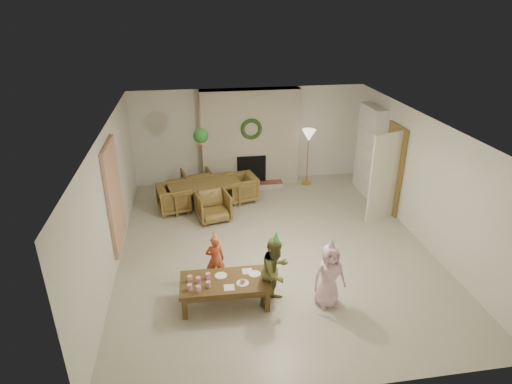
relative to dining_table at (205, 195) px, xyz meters
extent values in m
plane|color=#B7B29E|center=(1.27, -2.07, -0.29)|extent=(7.00, 7.00, 0.00)
plane|color=white|center=(1.27, -2.07, 2.21)|extent=(7.00, 7.00, 0.00)
plane|color=silver|center=(1.27, 1.43, 0.96)|extent=(7.00, 0.00, 7.00)
plane|color=silver|center=(1.27, -5.57, 0.96)|extent=(7.00, 0.00, 7.00)
plane|color=silver|center=(-1.73, -2.07, 0.96)|extent=(0.00, 7.00, 7.00)
plane|color=silver|center=(4.27, -2.07, 0.96)|extent=(0.00, 7.00, 7.00)
cube|color=#502115|center=(1.27, 1.23, 0.96)|extent=(2.50, 0.40, 2.50)
cube|color=#5D2219|center=(1.27, 0.88, -0.23)|extent=(1.60, 0.30, 0.12)
cube|color=black|center=(1.27, 1.05, 0.16)|extent=(0.75, 0.12, 0.75)
torus|color=#1E3E17|center=(1.27, 1.00, 1.26)|extent=(0.54, 0.10, 0.54)
cylinder|color=gold|center=(2.75, 0.93, -0.28)|extent=(0.28, 0.28, 0.03)
cylinder|color=gold|center=(2.75, 0.93, 0.40)|extent=(0.03, 0.03, 1.34)
cone|color=beige|center=(2.75, 0.93, 1.05)|extent=(0.36, 0.36, 0.30)
cube|color=white|center=(4.11, 0.23, 0.81)|extent=(0.30, 1.00, 2.20)
cube|color=white|center=(4.09, 0.23, 0.16)|extent=(0.30, 0.92, 0.03)
cube|color=white|center=(4.09, 0.23, 0.56)|extent=(0.30, 0.92, 0.03)
cube|color=white|center=(4.09, 0.23, 0.96)|extent=(0.30, 0.92, 0.03)
cube|color=white|center=(4.09, 0.23, 1.36)|extent=(0.30, 0.92, 0.03)
cube|color=#B22032|center=(4.07, 0.08, 0.30)|extent=(0.20, 0.40, 0.24)
cube|color=#2A4E9C|center=(4.07, 0.28, 0.70)|extent=(0.20, 0.44, 0.24)
cube|color=#B87827|center=(4.07, 0.13, 1.09)|extent=(0.20, 0.36, 0.22)
cube|color=brown|center=(4.23, -0.87, 0.73)|extent=(0.05, 0.86, 2.04)
cube|color=beige|center=(3.85, -1.25, 0.71)|extent=(0.77, 0.32, 2.00)
cube|color=beige|center=(-1.69, -1.87, 0.96)|extent=(0.06, 1.20, 2.00)
imported|color=brown|center=(0.00, 0.00, 0.00)|extent=(1.82, 1.26, 0.59)
imported|color=brown|center=(0.16, -0.71, 0.03)|extent=(0.83, 0.84, 0.65)
imported|color=brown|center=(-0.16, 0.71, 0.03)|extent=(0.83, 0.84, 0.65)
imported|color=brown|center=(-0.71, -0.16, 0.03)|extent=(0.84, 0.83, 0.65)
imported|color=brown|center=(0.89, 0.19, 0.03)|extent=(0.84, 0.83, 0.65)
cylinder|color=tan|center=(-0.03, -0.57, 1.86)|extent=(0.01, 0.01, 0.70)
cylinder|color=#A15434|center=(-0.03, -0.57, 1.51)|extent=(0.16, 0.16, 0.12)
sphere|color=#17461A|center=(-0.03, -0.57, 1.63)|extent=(0.32, 0.32, 0.32)
cube|color=brown|center=(0.16, -3.63, 0.11)|extent=(1.45, 0.75, 0.07)
cube|color=brown|center=(0.16, -3.63, 0.04)|extent=(1.34, 0.64, 0.09)
cube|color=brown|center=(-0.50, -3.91, -0.11)|extent=(0.08, 0.08, 0.37)
cube|color=brown|center=(0.80, -3.94, -0.11)|extent=(0.08, 0.08, 0.37)
cube|color=brown|center=(-0.48, -3.33, -0.11)|extent=(0.08, 0.08, 0.37)
cube|color=brown|center=(0.82, -3.36, -0.11)|extent=(0.08, 0.08, 0.37)
cylinder|color=white|center=(-0.39, -3.79, 0.20)|extent=(0.08, 0.08, 0.10)
cylinder|color=white|center=(-0.39, -3.57, 0.20)|extent=(0.08, 0.08, 0.10)
cylinder|color=white|center=(-0.26, -3.84, 0.20)|extent=(0.08, 0.08, 0.10)
cylinder|color=white|center=(-0.26, -3.62, 0.20)|extent=(0.08, 0.08, 0.10)
cylinder|color=white|center=(-0.11, -3.76, 0.20)|extent=(0.08, 0.08, 0.10)
cylinder|color=white|center=(-0.10, -3.54, 0.20)|extent=(0.08, 0.08, 0.10)
cylinder|color=white|center=(0.11, -3.50, 0.15)|extent=(0.20, 0.20, 0.01)
cylinder|color=white|center=(0.43, -3.75, 0.15)|extent=(0.20, 0.20, 0.01)
cylinder|color=white|center=(0.66, -3.54, 0.15)|extent=(0.20, 0.20, 0.01)
sphere|color=tan|center=(0.43, -3.75, 0.20)|extent=(0.08, 0.08, 0.08)
cube|color=#F6B5C5|center=(0.21, -3.83, 0.15)|extent=(0.17, 0.17, 0.01)
cube|color=#F6B5C5|center=(0.55, -3.44, 0.15)|extent=(0.17, 0.17, 0.01)
imported|color=#B84727|center=(0.05, -3.03, 0.16)|extent=(0.34, 0.23, 0.90)
cone|color=#DFC04A|center=(0.05, -3.03, 0.65)|extent=(0.15, 0.15, 0.17)
imported|color=brown|center=(0.97, -3.73, 0.30)|extent=(0.73, 0.72, 1.19)
cone|color=#4FBA5D|center=(0.97, -3.73, 0.94)|extent=(0.18, 0.18, 0.19)
imported|color=silver|center=(1.80, -3.92, 0.26)|extent=(0.56, 0.39, 1.10)
cone|color=#ADAEB4|center=(1.80, -3.92, 0.85)|extent=(0.16, 0.16, 0.20)
camera|label=1|loc=(-0.21, -9.28, 4.29)|focal=30.05mm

